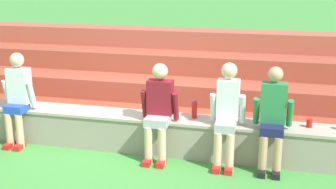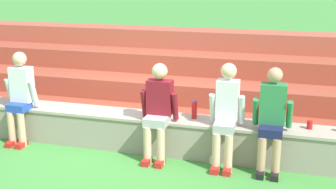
# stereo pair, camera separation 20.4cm
# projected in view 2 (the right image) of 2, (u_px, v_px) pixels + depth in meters

# --- Properties ---
(ground_plane) EXTENTS (80.00, 80.00, 0.00)m
(ground_plane) POSITION_uv_depth(u_px,v_px,m) (118.00, 152.00, 6.51)
(ground_plane) COLOR #428E3D
(stone_seating_wall) EXTENTS (10.00, 0.51, 0.54)m
(stone_seating_wall) POSITION_uv_depth(u_px,v_px,m) (123.00, 129.00, 6.65)
(stone_seating_wall) COLOR gray
(stone_seating_wall) RESTS_ON ground
(brick_bleachers) EXTENTS (11.80, 2.83, 1.45)m
(brick_bleachers) POSITION_uv_depth(u_px,v_px,m) (163.00, 80.00, 8.57)
(brick_bleachers) COLOR #99432E
(brick_bleachers) RESTS_ON ground
(person_far_left) EXTENTS (0.50, 0.50, 1.43)m
(person_far_left) POSITION_uv_depth(u_px,v_px,m) (20.00, 95.00, 6.70)
(person_far_left) COLOR #DBAD89
(person_far_left) RESTS_ON ground
(person_left_of_center) EXTENTS (0.53, 0.55, 1.38)m
(person_left_of_center) POSITION_uv_depth(u_px,v_px,m) (158.00, 109.00, 6.10)
(person_left_of_center) COLOR beige
(person_left_of_center) RESTS_ON ground
(person_center) EXTENTS (0.48, 0.58, 1.43)m
(person_center) POSITION_uv_depth(u_px,v_px,m) (226.00, 113.00, 5.89)
(person_center) COLOR beige
(person_center) RESTS_ON ground
(person_right_of_center) EXTENTS (0.52, 0.52, 1.41)m
(person_right_of_center) POSITION_uv_depth(u_px,v_px,m) (272.00, 118.00, 5.72)
(person_right_of_center) COLOR tan
(person_right_of_center) RESTS_ON ground
(water_bottle_mid_right) EXTENTS (0.08, 0.08, 0.27)m
(water_bottle_mid_right) POSITION_uv_depth(u_px,v_px,m) (194.00, 110.00, 6.31)
(water_bottle_mid_right) COLOR red
(water_bottle_mid_right) RESTS_ON stone_seating_wall
(plastic_cup_left_end) EXTENTS (0.08, 0.08, 0.12)m
(plastic_cup_left_end) POSITION_uv_depth(u_px,v_px,m) (310.00, 125.00, 5.90)
(plastic_cup_left_end) COLOR red
(plastic_cup_left_end) RESTS_ON stone_seating_wall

